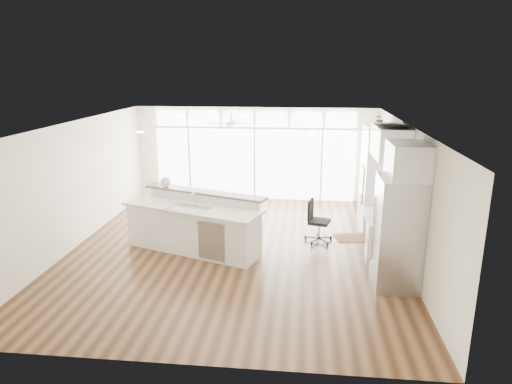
# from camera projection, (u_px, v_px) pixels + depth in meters

# --- Properties ---
(floor) EXTENTS (7.00, 8.00, 0.02)m
(floor) POSITION_uv_depth(u_px,v_px,m) (235.00, 249.00, 9.89)
(floor) COLOR #3E2413
(floor) RESTS_ON ground
(ceiling) EXTENTS (7.00, 8.00, 0.02)m
(ceiling) POSITION_uv_depth(u_px,v_px,m) (234.00, 124.00, 9.17)
(ceiling) COLOR silver
(ceiling) RESTS_ON wall_back
(wall_back) EXTENTS (7.00, 0.04, 2.70)m
(wall_back) POSITION_uv_depth(u_px,v_px,m) (255.00, 154.00, 13.36)
(wall_back) COLOR white
(wall_back) RESTS_ON floor
(wall_front) EXTENTS (7.00, 0.04, 2.70)m
(wall_front) POSITION_uv_depth(u_px,v_px,m) (186.00, 272.00, 5.69)
(wall_front) COLOR white
(wall_front) RESTS_ON floor
(wall_left) EXTENTS (0.04, 8.00, 2.70)m
(wall_left) POSITION_uv_depth(u_px,v_px,m) (75.00, 185.00, 9.88)
(wall_left) COLOR white
(wall_left) RESTS_ON floor
(wall_right) EXTENTS (0.04, 8.00, 2.70)m
(wall_right) POSITION_uv_depth(u_px,v_px,m) (406.00, 194.00, 9.17)
(wall_right) COLOR white
(wall_right) RESTS_ON floor
(glass_wall) EXTENTS (5.80, 0.06, 2.08)m
(glass_wall) POSITION_uv_depth(u_px,v_px,m) (255.00, 164.00, 13.38)
(glass_wall) COLOR white
(glass_wall) RESTS_ON wall_back
(transom_row) EXTENTS (5.90, 0.06, 0.40)m
(transom_row) POSITION_uv_depth(u_px,v_px,m) (255.00, 119.00, 13.03)
(transom_row) COLOR white
(transom_row) RESTS_ON wall_back
(desk_window) EXTENTS (0.04, 0.85, 0.85)m
(desk_window) POSITION_uv_depth(u_px,v_px,m) (402.00, 181.00, 9.41)
(desk_window) COLOR silver
(desk_window) RESTS_ON wall_right
(ceiling_fan) EXTENTS (1.16, 1.16, 0.32)m
(ceiling_fan) POSITION_uv_depth(u_px,v_px,m) (231.00, 119.00, 11.96)
(ceiling_fan) COLOR silver
(ceiling_fan) RESTS_ON ceiling
(recessed_lights) EXTENTS (3.40, 3.00, 0.02)m
(recessed_lights) POSITION_uv_depth(u_px,v_px,m) (235.00, 124.00, 9.37)
(recessed_lights) COLOR white
(recessed_lights) RESTS_ON ceiling
(oven_cabinet) EXTENTS (0.64, 1.20, 2.50)m
(oven_cabinet) POSITION_uv_depth(u_px,v_px,m) (376.00, 177.00, 10.96)
(oven_cabinet) COLOR white
(oven_cabinet) RESTS_ON floor
(desk_nook) EXTENTS (0.72, 1.30, 0.76)m
(desk_nook) POSITION_uv_depth(u_px,v_px,m) (382.00, 233.00, 9.76)
(desk_nook) COLOR white
(desk_nook) RESTS_ON floor
(upper_cabinets) EXTENTS (0.64, 1.30, 0.64)m
(upper_cabinets) POSITION_uv_depth(u_px,v_px,m) (391.00, 142.00, 9.23)
(upper_cabinets) COLOR white
(upper_cabinets) RESTS_ON wall_right
(refrigerator) EXTENTS (0.76, 0.90, 2.00)m
(refrigerator) POSITION_uv_depth(u_px,v_px,m) (398.00, 233.00, 8.01)
(refrigerator) COLOR #A7A7AB
(refrigerator) RESTS_ON floor
(fridge_cabinet) EXTENTS (0.64, 0.90, 0.60)m
(fridge_cabinet) POSITION_uv_depth(u_px,v_px,m) (408.00, 160.00, 7.66)
(fridge_cabinet) COLOR white
(fridge_cabinet) RESTS_ON wall_right
(framed_photos) EXTENTS (0.06, 0.22, 0.80)m
(framed_photos) POSITION_uv_depth(u_px,v_px,m) (396.00, 180.00, 10.05)
(framed_photos) COLOR black
(framed_photos) RESTS_ON wall_right
(kitchen_island) EXTENTS (3.25, 2.10, 1.21)m
(kitchen_island) POSITION_uv_depth(u_px,v_px,m) (193.00, 224.00, 9.66)
(kitchen_island) COLOR white
(kitchen_island) RESTS_ON floor
(rug) EXTENTS (0.92, 0.73, 0.01)m
(rug) POSITION_uv_depth(u_px,v_px,m) (353.00, 238.00, 10.52)
(rug) COLOR #3E2113
(rug) RESTS_ON floor
(office_chair) EXTENTS (0.59, 0.56, 0.95)m
(office_chair) POSITION_uv_depth(u_px,v_px,m) (319.00, 221.00, 10.21)
(office_chair) COLOR black
(office_chair) RESTS_ON floor
(fishbowl) EXTENTS (0.31, 0.31, 0.24)m
(fishbowl) POSITION_uv_depth(u_px,v_px,m) (166.00, 182.00, 10.21)
(fishbowl) COLOR silver
(fishbowl) RESTS_ON kitchen_island
(monitor) EXTENTS (0.16, 0.54, 0.44)m
(monitor) POSITION_uv_depth(u_px,v_px,m) (380.00, 206.00, 9.61)
(monitor) COLOR black
(monitor) RESTS_ON desk_nook
(keyboard) EXTENTS (0.17, 0.34, 0.02)m
(keyboard) POSITION_uv_depth(u_px,v_px,m) (371.00, 216.00, 9.68)
(keyboard) COLOR white
(keyboard) RESTS_ON desk_nook
(potted_plant) EXTENTS (0.27, 0.30, 0.22)m
(potted_plant) POSITION_uv_depth(u_px,v_px,m) (380.00, 120.00, 10.60)
(potted_plant) COLOR #2D5524
(potted_plant) RESTS_ON oven_cabinet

